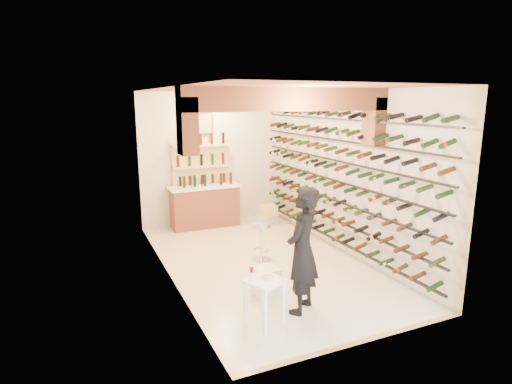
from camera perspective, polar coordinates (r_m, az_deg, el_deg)
ground at (r=8.09m, az=0.88°, el=-9.46°), size 6.00×6.00×0.00m
room_shell at (r=7.31m, az=1.80°, el=6.43°), size 3.52×6.02×3.21m
wine_rack at (r=8.40m, az=10.44°, el=2.17°), size 0.32×5.70×2.56m
back_counter at (r=10.18m, az=-6.93°, el=-1.77°), size 1.70×0.62×1.29m
back_shelving at (r=10.28m, az=-7.42°, el=1.97°), size 1.40×0.31×2.73m
tasting_table at (r=5.79m, az=1.11°, el=-12.84°), size 0.60×0.60×0.80m
white_stool at (r=6.72m, az=1.35°, el=-12.05°), size 0.37×0.37×0.46m
person at (r=6.05m, az=6.31°, el=-7.87°), size 0.80×0.77×1.85m
chrome_barstool at (r=8.01m, az=0.71°, el=-6.44°), size 0.38×0.38×0.73m
crate_lower at (r=10.33m, az=1.63°, el=-3.80°), size 0.51×0.42×0.26m
crate_upper at (r=10.26m, az=1.64°, el=-2.46°), size 0.42×0.30×0.24m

